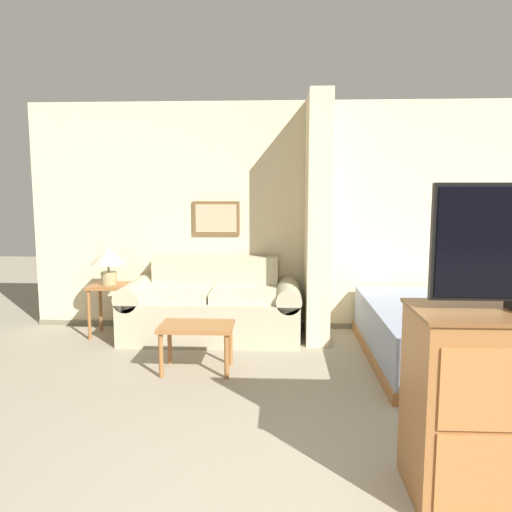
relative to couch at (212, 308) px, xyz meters
name	(u,v)px	position (x,y,z in m)	size (l,w,h in m)	color
wall_back	(305,217)	(1.02, 0.49, 0.97)	(6.35, 0.16, 2.60)	beige
wall_partition_pillar	(317,219)	(1.13, 0.05, 0.98)	(0.24, 0.75, 2.60)	beige
couch	(212,308)	(0.00, 0.00, 0.00)	(1.92, 0.84, 0.86)	#B7AD8E
coffee_table	(197,331)	(0.00, -1.04, 0.04)	(0.65, 0.42, 0.43)	#996033
side_table	(109,294)	(-1.14, 0.01, 0.14)	(0.40, 0.40, 0.58)	#996033
table_lamp	(108,258)	(-1.14, 0.01, 0.54)	(0.38, 0.38, 0.42)	tan
bed	(469,334)	(2.52, -0.65, -0.06)	(1.87, 2.09, 0.52)	#996033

